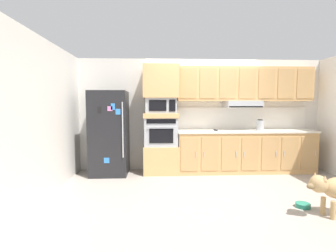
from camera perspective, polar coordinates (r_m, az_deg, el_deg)
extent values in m
plane|color=#9E9389|center=(4.90, 9.62, -12.67)|extent=(9.60, 9.60, 0.00)
cube|color=silver|center=(5.77, 7.45, 2.61)|extent=(6.20, 0.12, 2.50)
cube|color=silver|center=(4.91, -24.04, 1.88)|extent=(0.12, 7.10, 2.50)
cube|color=black|center=(5.37, -13.34, -1.59)|extent=(0.76, 0.70, 1.76)
cylinder|color=silver|center=(4.94, -10.40, -0.91)|extent=(0.02, 0.02, 1.10)
cube|color=#337FDB|center=(5.11, -13.95, -7.70)|extent=(0.11, 0.01, 0.11)
cube|color=pink|center=(4.98, -13.23, 3.91)|extent=(0.10, 0.01, 0.09)
cube|color=#337FDB|center=(4.97, -12.59, 4.37)|extent=(0.08, 0.01, 0.13)
cube|color=black|center=(5.02, -15.53, 3.62)|extent=(0.08, 0.01, 0.13)
cube|color=#337FDB|center=(4.95, -11.44, 3.24)|extent=(0.10, 0.01, 0.11)
cube|color=tan|center=(5.44, -1.60, -7.58)|extent=(0.74, 0.62, 0.60)
cube|color=#A8AAAF|center=(5.35, -1.62, -1.28)|extent=(0.70, 0.58, 0.60)
cube|color=black|center=(5.06, -1.56, -2.30)|extent=(0.49, 0.01, 0.30)
cube|color=black|center=(5.03, -1.57, 1.09)|extent=(0.59, 0.01, 0.09)
cylinder|color=#A8AAAF|center=(5.01, -1.56, -0.13)|extent=(0.56, 0.02, 0.02)
cube|color=tan|center=(5.32, -1.63, 2.47)|extent=(0.74, 0.62, 0.10)
cube|color=#A8AAAF|center=(5.32, -1.63, 4.73)|extent=(0.64, 0.53, 0.32)
cube|color=black|center=(5.04, -2.39, 4.73)|extent=(0.35, 0.01, 0.22)
cube|color=black|center=(5.05, 0.99, 4.74)|extent=(0.13, 0.01, 0.24)
cube|color=tan|center=(5.34, -1.65, 10.11)|extent=(0.74, 0.62, 0.68)
cube|color=tan|center=(5.75, 17.29, -5.70)|extent=(2.97, 0.60, 0.88)
cube|color=tan|center=(5.15, 4.98, -6.50)|extent=(0.36, 0.01, 0.70)
cylinder|color=#BCBCC1|center=(5.16, 6.41, -6.50)|extent=(0.01, 0.01, 0.12)
cube|color=tan|center=(5.22, 9.62, -6.39)|extent=(0.36, 0.01, 0.70)
cylinder|color=#BCBCC1|center=(5.19, 8.27, -6.46)|extent=(0.01, 0.01, 0.12)
cube|color=tan|center=(5.33, 14.10, -6.25)|extent=(0.36, 0.01, 0.70)
cylinder|color=#BCBCC1|center=(5.35, 15.46, -6.23)|extent=(0.01, 0.01, 0.12)
cube|color=tan|center=(5.47, 18.39, -6.07)|extent=(0.36, 0.01, 0.70)
cylinder|color=#BCBCC1|center=(5.41, 17.18, -6.16)|extent=(0.01, 0.01, 0.12)
cube|color=tan|center=(5.63, 22.44, -5.88)|extent=(0.36, 0.01, 0.70)
cylinder|color=#BCBCC1|center=(5.67, 23.67, -5.84)|extent=(0.01, 0.01, 0.12)
cube|color=tan|center=(5.82, 26.24, -5.67)|extent=(0.36, 0.01, 0.70)
cylinder|color=#BCBCC1|center=(5.75, 25.19, -5.76)|extent=(0.01, 0.01, 0.12)
cube|color=tan|center=(6.04, 29.78, -5.45)|extent=(0.36, 0.01, 0.70)
cylinder|color=#BCBCC1|center=(6.09, 30.87, -5.41)|extent=(0.01, 0.01, 0.12)
cube|color=silver|center=(5.69, 17.40, -1.13)|extent=(3.01, 0.64, 0.04)
cube|color=silver|center=(5.94, 16.51, 1.74)|extent=(3.01, 0.02, 0.50)
cube|color=tan|center=(5.80, 17.21, 9.17)|extent=(2.97, 0.34, 0.74)
cube|color=#A8AAAF|center=(5.70, 16.74, 4.84)|extent=(0.76, 0.48, 0.14)
cube|color=black|center=(5.49, 17.49, 4.26)|extent=(0.72, 0.04, 0.02)
cube|color=tan|center=(5.33, 4.72, 9.78)|extent=(0.36, 0.01, 0.63)
cube|color=tan|center=(5.40, 9.24, 9.66)|extent=(0.36, 0.01, 0.63)
cube|color=tan|center=(5.51, 13.63, 9.50)|extent=(0.36, 0.01, 0.63)
cube|color=tan|center=(5.64, 17.82, 9.29)|extent=(0.36, 0.01, 0.63)
cube|color=tan|center=(5.80, 21.80, 9.05)|extent=(0.36, 0.01, 0.63)
cube|color=tan|center=(5.98, 25.54, 8.78)|extent=(0.36, 0.01, 0.63)
cube|color=tan|center=(6.19, 29.04, 8.50)|extent=(0.36, 0.01, 0.63)
cylinder|color=black|center=(5.41, 10.91, -0.93)|extent=(0.07, 0.10, 0.03)
cylinder|color=silver|center=(5.48, 11.74, -0.87)|extent=(0.07, 0.11, 0.01)
cylinder|color=#A8AAAF|center=(5.74, 20.43, 0.14)|extent=(0.17, 0.17, 0.22)
cylinder|color=black|center=(5.73, 20.47, 1.34)|extent=(0.10, 0.10, 0.02)
sphere|color=tan|center=(3.80, 31.36, -11.32)|extent=(0.22, 0.22, 0.22)
ellipsoid|color=olive|center=(3.73, 30.10, -11.89)|extent=(0.14, 0.11, 0.08)
cone|color=tan|center=(3.73, 32.42, -10.09)|extent=(0.06, 0.06, 0.07)
cone|color=tan|center=(3.83, 30.77, -9.63)|extent=(0.06, 0.06, 0.07)
cylinder|color=tan|center=(3.96, 33.74, -15.84)|extent=(0.06, 0.06, 0.24)
cylinder|color=tan|center=(4.06, 32.10, -15.27)|extent=(0.06, 0.06, 0.24)
cylinder|color=#267F66|center=(4.20, 28.63, -15.72)|extent=(0.20, 0.20, 0.06)
cylinder|color=brown|center=(4.20, 28.63, -15.61)|extent=(0.15, 0.15, 0.03)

